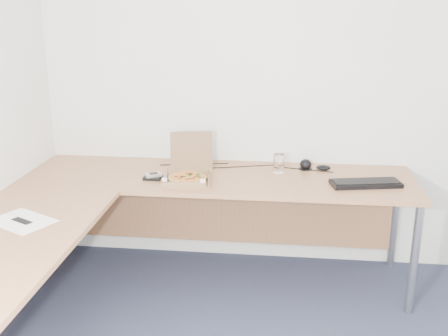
# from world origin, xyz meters

# --- Properties ---
(room_shell) EXTENTS (3.50, 3.50, 2.50)m
(room_shell) POSITION_xyz_m (0.00, 0.00, 1.25)
(room_shell) COLOR silver
(room_shell) RESTS_ON ground
(desk) EXTENTS (2.50, 2.20, 0.73)m
(desk) POSITION_xyz_m (-0.82, 0.97, 0.70)
(desk) COLOR #AE744A
(desk) RESTS_ON ground
(pizza_box) EXTENTS (0.27, 0.31, 0.28)m
(pizza_box) POSITION_xyz_m (-0.68, 1.28, 0.76)
(pizza_box) COLOR #8E6745
(pizza_box) RESTS_ON desk
(drinking_glass) EXTENTS (0.07, 0.07, 0.12)m
(drinking_glass) POSITION_xyz_m (-0.11, 1.51, 0.79)
(drinking_glass) COLOR white
(drinking_glass) RESTS_ON desk
(keyboard) EXTENTS (0.44, 0.23, 0.03)m
(keyboard) POSITION_xyz_m (0.42, 1.31, 0.74)
(keyboard) COLOR black
(keyboard) RESTS_ON desk
(mouse) EXTENTS (0.10, 0.08, 0.03)m
(mouse) POSITION_xyz_m (0.18, 1.59, 0.75)
(mouse) COLOR black
(mouse) RESTS_ON desk
(wallet) EXTENTS (0.11, 0.09, 0.02)m
(wallet) POSITION_xyz_m (-0.91, 1.29, 0.74)
(wallet) COLOR black
(wallet) RESTS_ON desk
(phone) EXTENTS (0.11, 0.10, 0.02)m
(phone) POSITION_xyz_m (-0.90, 1.28, 0.76)
(phone) COLOR #B2B5BA
(phone) RESTS_ON wallet
(paper_sheet) EXTENTS (0.39, 0.35, 0.00)m
(paper_sheet) POSITION_xyz_m (-1.41, 0.55, 0.73)
(paper_sheet) COLOR white
(paper_sheet) RESTS_ON desk
(dome_speaker) EXTENTS (0.09, 0.09, 0.07)m
(dome_speaker) POSITION_xyz_m (0.06, 1.60, 0.77)
(dome_speaker) COLOR black
(dome_speaker) RESTS_ON desk
(cable_bundle) EXTENTS (0.56, 0.12, 0.01)m
(cable_bundle) POSITION_xyz_m (-0.36, 1.60, 0.73)
(cable_bundle) COLOR black
(cable_bundle) RESTS_ON desk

